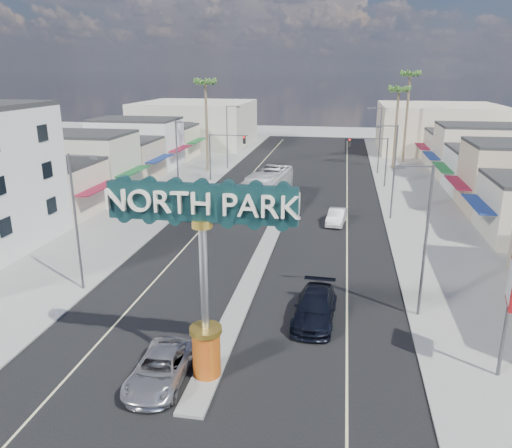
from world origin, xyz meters
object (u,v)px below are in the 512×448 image
at_px(suv_left, 160,369).
at_px(palm_left_far, 205,87).
at_px(streetlight_l_mid, 179,161).
at_px(streetlight_l_near, 78,216).
at_px(bank_pylon_sign, 512,289).
at_px(traffic_signal_left, 224,148).
at_px(traffic_signal_right, 372,152).
at_px(streetlight_l_far, 228,134).
at_px(streetlight_r_near, 423,234).
at_px(streetlight_r_far, 379,137).
at_px(suv_right, 315,308).
at_px(palm_right_mid, 399,94).
at_px(car_parked_left, 199,208).
at_px(gateway_sign, 203,260).
at_px(city_bus, 265,190).
at_px(car_parked_right, 337,217).
at_px(streetlight_r_mid, 393,168).
at_px(palm_right_far, 410,79).

bearing_deg(suv_left, palm_left_far, 101.99).
distance_m(streetlight_l_mid, suv_left, 30.29).
distance_m(streetlight_l_near, bank_pylon_sign, 24.59).
height_order(traffic_signal_left, traffic_signal_right, same).
relative_size(streetlight_l_far, bank_pylon_sign, 1.54).
bearing_deg(streetlight_l_mid, streetlight_r_near, -43.79).
xyz_separation_m(streetlight_l_far, streetlight_r_near, (20.87, -42.00, 0.00)).
distance_m(streetlight_r_far, suv_right, 44.17).
xyz_separation_m(streetlight_l_mid, streetlight_r_near, (20.87, -20.00, 0.00)).
xyz_separation_m(suv_left, suv_right, (6.65, 7.17, 0.11)).
distance_m(streetlight_l_mid, streetlight_l_far, 22.00).
xyz_separation_m(palm_right_mid, car_parked_left, (-20.89, -28.07, -9.77)).
bearing_deg(traffic_signal_right, gateway_sign, -102.33).
xyz_separation_m(palm_left_far, city_bus, (11.00, -17.63, -9.67)).
bearing_deg(palm_right_mid, streetlight_r_far, -122.69).
bearing_deg(streetlight_l_near, car_parked_right, 47.95).
relative_size(traffic_signal_right, streetlight_l_mid, 0.67).
bearing_deg(car_parked_left, streetlight_l_near, -95.32).
bearing_deg(traffic_signal_left, palm_right_mid, 28.42).
bearing_deg(palm_right_mid, streetlight_l_near, -116.99).
relative_size(gateway_sign, streetlight_r_mid, 1.02).
xyz_separation_m(traffic_signal_right, city_bus, (-11.18, -11.63, -2.45)).
bearing_deg(palm_right_far, traffic_signal_right, -107.90).
xyz_separation_m(streetlight_l_near, car_parked_right, (15.93, 17.67, -4.36)).
height_order(streetlight_l_mid, streetlight_l_far, same).
distance_m(traffic_signal_left, streetlight_r_mid, 24.11).
height_order(suv_left, city_bus, city_bus).
xyz_separation_m(car_parked_left, car_parked_right, (13.39, -0.26, -0.13)).
xyz_separation_m(streetlight_l_far, car_parked_right, (15.93, -24.33, -4.36)).
relative_size(traffic_signal_left, palm_right_far, 0.43).
bearing_deg(streetlight_r_near, streetlight_r_far, 90.00).
bearing_deg(palm_left_far, suv_left, -77.29).
bearing_deg(suv_right, traffic_signal_left, 114.02).
distance_m(suv_right, bank_pylon_sign, 10.42).
distance_m(gateway_sign, streetlight_r_near, 13.19).
bearing_deg(suv_right, streetlight_r_near, 18.10).
distance_m(streetlight_r_far, palm_right_mid, 7.30).
xyz_separation_m(palm_left_far, car_parked_right, (18.50, -22.33, -10.79)).
distance_m(palm_right_mid, car_parked_left, 36.33).
bearing_deg(car_parked_left, bank_pylon_sign, -45.06).
distance_m(streetlight_l_far, bank_pylon_sign, 53.33).
height_order(streetlight_r_near, streetlight_r_mid, same).
bearing_deg(traffic_signal_right, city_bus, -133.88).
bearing_deg(streetlight_l_mid, suv_left, -73.66).
bearing_deg(bank_pylon_sign, streetlight_l_mid, 144.76).
xyz_separation_m(streetlight_r_mid, car_parked_right, (-4.93, -2.33, -4.36)).
bearing_deg(traffic_signal_right, palm_right_mid, 72.37).
height_order(streetlight_l_near, palm_left_far, palm_left_far).
distance_m(streetlight_r_near, palm_right_far, 52.71).
bearing_deg(car_parked_right, suv_left, -99.12).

